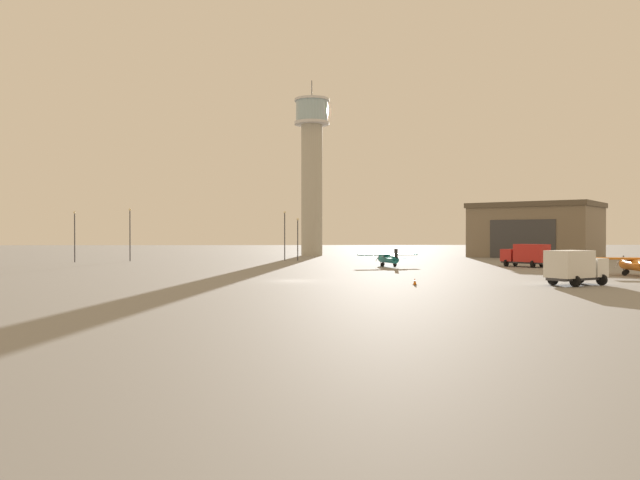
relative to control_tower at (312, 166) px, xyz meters
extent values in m
plane|color=gray|center=(-4.10, -70.63, -19.49)|extent=(400.00, 400.00, 0.00)
cylinder|color=#B2AD9E|center=(0.00, 0.00, -5.34)|extent=(4.57, 4.57, 28.32)
cylinder|color=silver|center=(0.00, 0.00, 9.12)|extent=(7.49, 7.49, 0.60)
cylinder|color=#99B7C6|center=(0.00, 0.00, 11.64)|extent=(6.89, 6.89, 4.44)
cylinder|color=silver|center=(0.00, 0.00, 14.11)|extent=(7.49, 7.49, 0.50)
cylinder|color=#38383D|center=(0.00, 0.00, 16.36)|extent=(0.16, 0.16, 4.00)
cube|color=#7A6B56|center=(45.15, -10.30, -14.54)|extent=(28.53, 27.75, 9.90)
cube|color=brown|center=(45.15, -10.30, -9.09)|extent=(29.38, 28.59, 1.00)
cube|color=#38383A|center=(39.66, -17.03, -15.78)|extent=(9.79, 8.04, 7.43)
cylinder|color=orange|center=(33.83, -64.90, -18.30)|extent=(2.30, 6.23, 1.22)
cone|color=#38383D|center=(34.42, -61.66, -18.30)|extent=(1.00, 1.02, 0.85)
cube|color=#38383D|center=(34.42, -61.66, -18.30)|extent=(0.11, 0.08, 1.86)
cube|color=orange|center=(33.88, -64.61, -17.59)|extent=(9.91, 3.22, 0.20)
cylinder|color=#B7BABF|center=(32.34, -64.33, -17.99)|extent=(0.96, 0.25, 1.33)
cube|color=#99B7C6|center=(34.04, -63.74, -17.96)|extent=(1.15, 1.24, 0.69)
cylinder|color=black|center=(34.25, -62.59, -19.20)|extent=(0.61, 0.27, 0.59)
cylinder|color=black|center=(32.73, -64.90, -19.20)|extent=(0.61, 0.27, 0.59)
cylinder|color=teal|center=(9.50, -44.72, -18.43)|extent=(2.23, 5.55, 1.08)
cone|color=#38383D|center=(8.87, -41.85, -18.43)|extent=(0.91, 0.93, 0.76)
cube|color=#38383D|center=(8.87, -41.85, -18.43)|extent=(0.10, 0.07, 1.66)
cube|color=teal|center=(9.45, -44.46, -17.80)|extent=(8.80, 3.16, 0.17)
cylinder|color=black|center=(10.81, -44.16, -18.16)|extent=(0.85, 0.25, 1.18)
cylinder|color=black|center=(8.08, -44.76, -18.16)|extent=(0.85, 0.25, 1.18)
cube|color=#99B7C6|center=(9.28, -43.69, -18.13)|extent=(1.05, 1.12, 0.61)
cone|color=teal|center=(10.13, -47.58, -18.34)|extent=(1.06, 1.37, 0.81)
cube|color=black|center=(10.13, -47.58, -17.64)|extent=(0.31, 0.96, 1.48)
cube|color=teal|center=(10.13, -47.58, -18.21)|extent=(2.72, 1.33, 0.09)
cylinder|color=black|center=(9.05, -42.67, -19.23)|extent=(0.54, 0.25, 0.52)
cylinder|color=black|center=(10.48, -44.68, -19.23)|extent=(0.54, 0.25, 0.52)
cylinder|color=black|center=(8.60, -45.09, -19.23)|extent=(0.54, 0.25, 0.52)
cube|color=#38383D|center=(21.45, -76.90, -18.87)|extent=(6.03, 4.51, 0.24)
cube|color=white|center=(23.27, -75.93, -17.92)|extent=(2.63, 3.02, 1.67)
cube|color=#99B7C6|center=(23.93, -75.58, -17.59)|extent=(1.10, 1.96, 0.83)
cube|color=white|center=(20.61, -77.35, -17.55)|extent=(4.59, 4.07, 2.42)
cylinder|color=black|center=(22.68, -74.94, -18.99)|extent=(0.71, 1.01, 1.00)
cylinder|color=black|center=(23.77, -76.97, -18.99)|extent=(0.71, 1.01, 1.00)
cylinder|color=black|center=(19.39, -76.70, -18.99)|extent=(0.71, 1.01, 1.00)
cylinder|color=black|center=(20.48, -78.73, -18.99)|extent=(0.71, 1.01, 1.00)
cube|color=#38383D|center=(28.69, -46.46, -18.87)|extent=(5.54, 6.34, 0.24)
cube|color=red|center=(27.29, -44.63, -17.89)|extent=(3.15, 3.00, 1.73)
cube|color=#99B7C6|center=(26.78, -43.97, -17.54)|extent=(1.80, 1.40, 0.87)
cube|color=red|center=(29.32, -47.29, -17.51)|extent=(4.68, 5.00, 2.48)
cylinder|color=black|center=(26.40, -45.39, -18.99)|extent=(0.96, 0.83, 1.00)
cylinder|color=black|center=(28.25, -43.98, -18.99)|extent=(0.96, 0.83, 1.00)
cylinder|color=black|center=(28.93, -48.70, -18.99)|extent=(0.96, 0.83, 1.00)
cylinder|color=black|center=(30.78, -47.28, -18.99)|extent=(0.96, 0.83, 1.00)
cylinder|color=#38383D|center=(-3.25, -24.88, -15.98)|extent=(0.18, 0.18, 7.03)
sphere|color=#F9E5B2|center=(-3.25, -24.88, -12.25)|extent=(0.44, 0.44, 0.44)
cylinder|color=#38383D|center=(-40.20, -28.81, -15.48)|extent=(0.18, 0.18, 8.02)
sphere|color=#F9E5B2|center=(-40.20, -28.81, -11.25)|extent=(0.44, 0.44, 0.44)
cylinder|color=#38383D|center=(-32.12, -25.23, -15.17)|extent=(0.18, 0.18, 8.64)
sphere|color=#F9E5B2|center=(-32.12, -25.23, -10.63)|extent=(0.44, 0.44, 0.44)
cylinder|color=#38383D|center=(-5.54, -23.91, -15.35)|extent=(0.18, 0.18, 8.28)
sphere|color=#F9E5B2|center=(-5.54, -23.91, -10.99)|extent=(0.44, 0.44, 0.44)
cube|color=black|center=(6.95, -75.98, -19.47)|extent=(0.36, 0.36, 0.04)
cone|color=orange|center=(6.95, -75.98, -19.16)|extent=(0.30, 0.30, 0.60)
cylinder|color=white|center=(6.95, -75.98, -19.13)|extent=(0.21, 0.21, 0.08)
camera|label=1|loc=(-4.09, -129.93, -14.91)|focal=33.76mm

